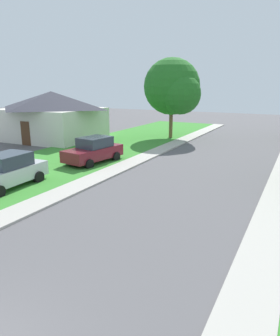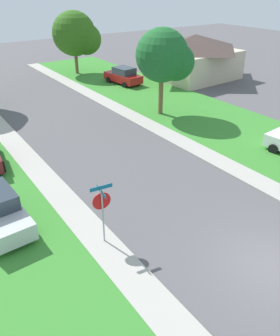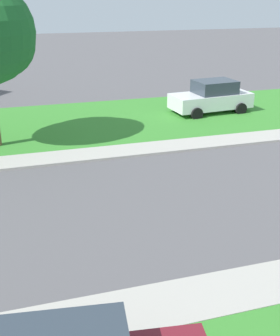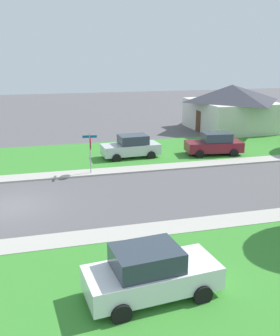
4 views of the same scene
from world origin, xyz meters
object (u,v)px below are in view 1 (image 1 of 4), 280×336
(house_left_setback, at_px, (53,115))
(tree_corner_large, at_px, (174,88))
(car_maroon_driveway_right, at_px, (94,150))
(car_silver_across_road, at_px, (7,171))

(house_left_setback, bearing_deg, tree_corner_large, 28.98)
(tree_corner_large, height_order, house_left_setback, tree_corner_large)
(car_maroon_driveway_right, relative_size, car_silver_across_road, 1.02)
(car_silver_across_road, xyz_separation_m, house_left_setback, (-8.45, 12.60, 1.50))
(car_silver_across_road, relative_size, house_left_setback, 0.48)
(car_silver_across_road, relative_size, tree_corner_large, 0.57)
(car_maroon_driveway_right, distance_m, tree_corner_large, 12.52)
(car_maroon_driveway_right, bearing_deg, tree_corner_large, 85.09)
(car_maroon_driveway_right, height_order, house_left_setback, house_left_setback)
(car_maroon_driveway_right, distance_m, house_left_setback, 11.20)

